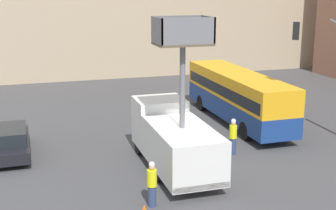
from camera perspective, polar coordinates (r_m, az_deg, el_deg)
ground_plane at (r=22.24m, az=3.75°, el=-7.38°), size 120.00×120.00×0.00m
utility_truck at (r=21.34m, az=0.68°, el=-3.79°), size 2.41×6.97×7.01m
city_bus at (r=28.94m, az=8.48°, el=1.39°), size 2.43×10.72×3.09m
road_worker_near_truck at (r=17.99m, az=-1.97°, el=-9.62°), size 0.38×0.38×1.82m
road_worker_directing at (r=23.57m, az=7.93°, el=-3.82°), size 0.38×0.38×1.85m
parked_car_curbside at (r=24.47m, az=-18.67°, el=-4.21°), size 1.79×4.76×1.48m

